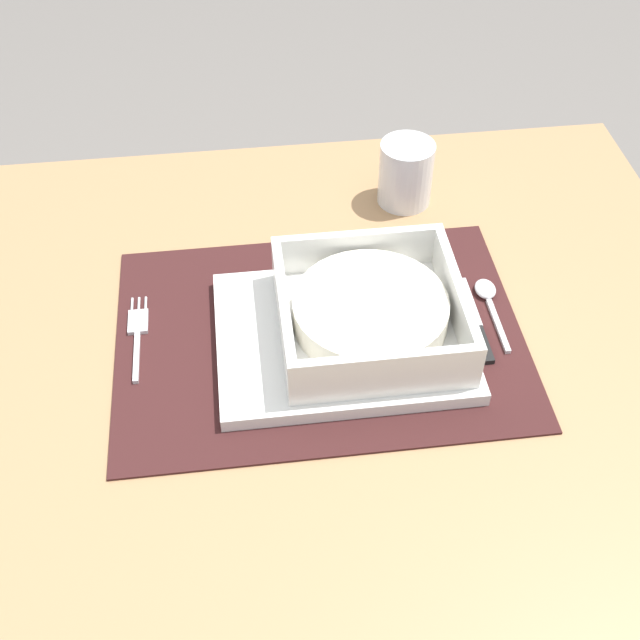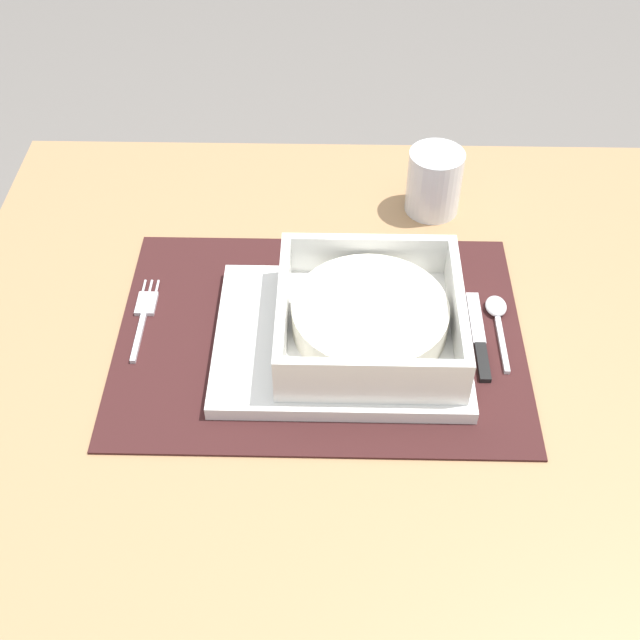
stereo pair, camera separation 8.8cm
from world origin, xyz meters
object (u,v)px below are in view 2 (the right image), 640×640
bread_knife (464,354)px  porridge_bowl (370,319)px  fork (144,313)px  drinking_glass (434,185)px  spoon (497,314)px  dining_table (339,402)px  butter_knife (479,341)px

bread_knife → porridge_bowl: bearing=176.2°
fork → drinking_glass: bearing=29.1°
fork → spoon: size_ratio=1.13×
dining_table → porridge_bowl: bearing=-22.8°
bread_knife → dining_table: bearing=172.9°
dining_table → porridge_bowl: size_ratio=4.58×
porridge_bowl → butter_knife: 0.13m
spoon → bread_knife: (-0.04, -0.06, -0.00)m
butter_knife → bread_knife: same height
porridge_bowl → drinking_glass: 0.26m
dining_table → spoon: bearing=10.1°
fork → butter_knife: bearing=-7.5°
porridge_bowl → butter_knife: (0.12, 0.00, -0.04)m
dining_table → spoon: size_ratio=7.88×
butter_knife → dining_table: bearing=175.0°
dining_table → bread_knife: size_ratio=6.55×
butter_knife → bread_knife: (-0.02, -0.02, -0.00)m
fork → drinking_glass: size_ratio=1.50×
dining_table → drinking_glass: drinking_glass is taller
spoon → butter_knife: (-0.02, -0.04, -0.00)m
dining_table → fork: (-0.22, 0.03, 0.12)m
porridge_bowl → spoon: bearing=16.6°
fork → bread_knife: size_ratio=0.94×
dining_table → porridge_bowl: 0.16m
bread_knife → drinking_glass: drinking_glass is taller
porridge_bowl → spoon: porridge_bowl is taller
dining_table → bread_knife: (0.13, -0.03, 0.12)m
fork → bread_knife: 0.36m
spoon → bread_knife: spoon is taller
fork → spoon: bearing=-1.3°
dining_table → drinking_glass: bearing=63.2°
butter_knife → spoon: bearing=57.2°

